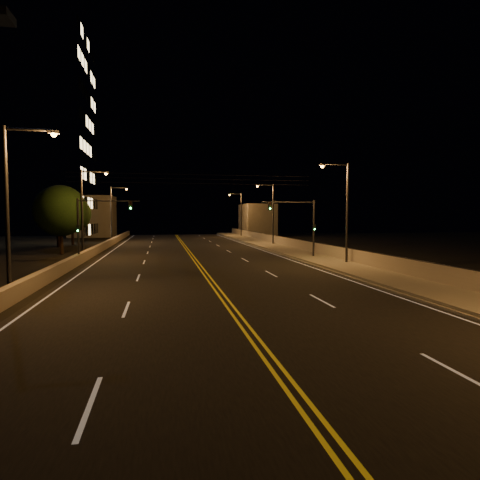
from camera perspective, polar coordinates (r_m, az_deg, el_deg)
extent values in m
plane|color=black|center=(8.85, 10.60, -23.92)|extent=(160.00, 160.00, 0.00)
cube|color=black|center=(27.75, -4.87, -4.94)|extent=(18.00, 120.00, 0.02)
cube|color=gray|center=(30.81, 15.58, -3.95)|extent=(3.60, 120.00, 0.30)
cube|color=gray|center=(30.03, 12.38, -4.24)|extent=(0.14, 120.00, 0.15)
cube|color=#A69A8A|center=(31.50, 18.28, -2.65)|extent=(0.30, 120.00, 1.00)
cube|color=#A69A8A|center=(28.38, -25.09, -4.22)|extent=(0.45, 120.00, 0.86)
cube|color=gray|center=(83.27, 2.45, 2.89)|extent=(6.00, 10.00, 6.45)
cube|color=gray|center=(82.45, -20.20, 3.16)|extent=(8.00, 8.00, 7.84)
cylinder|color=black|center=(31.45, 18.30, -1.69)|extent=(0.06, 120.00, 0.06)
cube|color=silver|center=(28.16, -22.61, -5.05)|extent=(0.12, 116.00, 0.00)
cube|color=silver|center=(29.91, 11.79, -4.37)|extent=(0.12, 116.00, 0.00)
cube|color=gold|center=(27.73, -5.18, -4.92)|extent=(0.12, 116.00, 0.00)
cube|color=gold|center=(27.76, -4.56, -4.91)|extent=(0.12, 116.00, 0.00)
cube|color=silver|center=(9.80, -20.59, -21.11)|extent=(0.12, 3.00, 0.00)
cube|color=silver|center=(18.31, -15.87, -9.41)|extent=(0.12, 3.00, 0.00)
cube|color=silver|center=(27.14, -14.28, -5.20)|extent=(0.12, 3.00, 0.00)
cube|color=silver|center=(36.05, -13.48, -3.06)|extent=(0.12, 3.00, 0.00)
cube|color=silver|center=(45.00, -13.00, -1.77)|extent=(0.12, 3.00, 0.00)
cube|color=silver|center=(53.97, -12.68, -0.91)|extent=(0.12, 3.00, 0.00)
cube|color=silver|center=(62.94, -12.45, -0.29)|extent=(0.12, 3.00, 0.00)
cube|color=silver|center=(71.92, -12.28, 0.17)|extent=(0.12, 3.00, 0.00)
cube|color=silver|center=(80.91, -12.15, 0.53)|extent=(0.12, 3.00, 0.00)
cube|color=silver|center=(12.21, 28.65, -16.30)|extent=(0.12, 3.00, 0.00)
cube|color=silver|center=(19.70, 11.52, -8.44)|extent=(0.12, 3.00, 0.00)
cube|color=silver|center=(28.10, 4.44, -4.81)|extent=(0.12, 3.00, 0.00)
cube|color=silver|center=(36.78, 0.69, -2.84)|extent=(0.12, 3.00, 0.00)
cube|color=silver|center=(45.59, -1.62, -1.61)|extent=(0.12, 3.00, 0.00)
cube|color=silver|center=(54.45, -3.17, -0.79)|extent=(0.12, 3.00, 0.00)
cube|color=silver|center=(63.36, -4.29, -0.19)|extent=(0.12, 3.00, 0.00)
cube|color=silver|center=(72.29, -5.13, 0.25)|extent=(0.12, 3.00, 0.00)
cube|color=silver|center=(81.23, -5.79, 0.60)|extent=(0.12, 3.00, 0.00)
cylinder|color=#2D2D33|center=(33.60, 15.00, 3.51)|extent=(0.20, 0.20, 8.31)
cylinder|color=#2D2D33|center=(33.38, 13.38, 10.43)|extent=(2.20, 0.12, 0.12)
cube|color=#2D2D33|center=(32.94, 11.61, 10.42)|extent=(0.50, 0.25, 0.14)
sphere|color=#FF9E2D|center=(32.92, 11.61, 10.25)|extent=(0.28, 0.28, 0.28)
cylinder|color=#2D2D33|center=(54.22, 4.73, 3.56)|extent=(0.20, 0.20, 8.31)
cylinder|color=#2D2D33|center=(54.08, 3.62, 7.81)|extent=(2.20, 0.12, 0.12)
cube|color=#2D2D33|center=(53.81, 2.48, 7.76)|extent=(0.50, 0.25, 0.14)
sphere|color=#FF9E2D|center=(53.81, 2.48, 7.65)|extent=(0.28, 0.28, 0.28)
cylinder|color=#2D2D33|center=(75.72, 0.17, 3.54)|extent=(0.20, 0.20, 8.31)
cylinder|color=#2D2D33|center=(75.62, -0.65, 6.58)|extent=(2.20, 0.12, 0.12)
cube|color=#2D2D33|center=(75.43, -1.48, 6.53)|extent=(0.50, 0.25, 0.14)
sphere|color=#FF9E2D|center=(75.42, -1.48, 6.46)|extent=(0.28, 0.28, 0.28)
cylinder|color=#2D2D33|center=(22.15, -30.24, 3.23)|extent=(0.20, 0.20, 8.31)
cylinder|color=#2D2D33|center=(22.20, -27.80, 13.71)|extent=(2.20, 0.12, 0.12)
cube|color=#2D2D33|center=(21.90, -24.96, 13.74)|extent=(0.50, 0.25, 0.14)
sphere|color=#FF9E2D|center=(21.89, -24.95, 13.48)|extent=(0.28, 0.28, 0.28)
cylinder|color=#2D2D33|center=(40.01, -21.55, 3.36)|extent=(0.20, 0.20, 8.31)
cylinder|color=#2D2D33|center=(40.04, -20.11, 9.13)|extent=(2.20, 0.12, 0.12)
cube|color=#2D2D33|center=(39.87, -18.52, 9.09)|extent=(0.50, 0.25, 0.14)
sphere|color=#FF9E2D|center=(39.86, -18.52, 8.95)|extent=(0.28, 0.28, 0.28)
cylinder|color=#2D2D33|center=(61.83, -17.83, 3.39)|extent=(0.20, 0.20, 8.31)
cylinder|color=#2D2D33|center=(61.84, -16.88, 7.12)|extent=(2.20, 0.12, 0.12)
cube|color=#2D2D33|center=(61.74, -15.85, 7.08)|extent=(0.50, 0.25, 0.14)
sphere|color=#FF9E2D|center=(61.73, -15.85, 6.99)|extent=(0.28, 0.28, 0.28)
cylinder|color=#2D2D33|center=(38.06, 10.44, 1.45)|extent=(0.18, 0.18, 5.51)
cylinder|color=#2D2D33|center=(37.22, 6.88, 5.37)|extent=(5.00, 0.10, 0.10)
cube|color=black|center=(36.71, 4.27, 4.86)|extent=(0.28, 0.18, 0.80)
sphere|color=#19FF4C|center=(36.60, 4.32, 4.47)|extent=(0.14, 0.14, 0.14)
cube|color=black|center=(37.92, 10.53, 1.81)|extent=(0.22, 0.14, 0.55)
cylinder|color=#2D2D33|center=(36.08, -22.01, 1.14)|extent=(0.18, 0.18, 5.51)
cylinder|color=#2D2D33|center=(35.68, -18.14, 5.30)|extent=(5.00, 0.10, 0.10)
cube|color=black|center=(35.50, -15.32, 4.80)|extent=(0.28, 0.18, 0.80)
sphere|color=#19FF4C|center=(35.39, -15.33, 4.40)|extent=(0.14, 0.14, 0.14)
cube|color=black|center=(35.92, -22.06, 1.52)|extent=(0.22, 0.14, 0.55)
cylinder|color=black|center=(37.03, -6.53, 8.00)|extent=(22.00, 0.03, 0.03)
cylinder|color=black|center=(37.06, -6.53, 8.62)|extent=(22.00, 0.03, 0.03)
cylinder|color=black|center=(37.10, -6.54, 9.23)|extent=(22.00, 0.03, 0.03)
cube|color=gray|center=(68.50, -30.92, 12.84)|extent=(24.00, 15.00, 31.56)
cylinder|color=black|center=(46.19, -24.05, -0.29)|extent=(0.36, 0.36, 2.54)
sphere|color=black|center=(46.11, -24.15, 3.82)|extent=(5.37, 5.37, 5.37)
cylinder|color=black|center=(56.82, -24.45, 0.26)|extent=(0.36, 0.36, 2.37)
sphere|color=black|center=(56.75, -24.53, 3.37)|extent=(4.99, 4.99, 4.99)
cylinder|color=black|center=(60.61, -22.70, 0.50)|extent=(0.36, 0.36, 2.41)
sphere|color=black|center=(60.55, -22.77, 3.48)|extent=(5.09, 5.09, 5.09)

